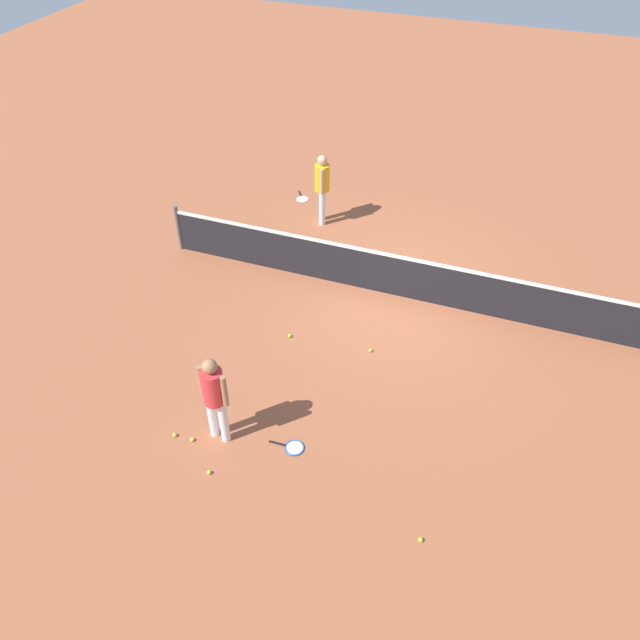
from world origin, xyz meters
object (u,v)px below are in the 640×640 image
Objects in this scene: player_far_side at (322,184)px; tennis_racket_far_player at (302,199)px; tennis_ball_by_net at (290,336)px; tennis_ball_midcourt at (420,540)px; player_near_side at (214,394)px; tennis_ball_near_player at (175,435)px; tennis_ball_baseline at (209,472)px; tennis_ball_stray_right at (192,440)px; tennis_racket_near_player at (293,447)px; tennis_ball_stray_left at (370,350)px.

tennis_racket_far_player is at bearing 134.98° from player_far_side.
tennis_ball_by_net and tennis_ball_midcourt have the same top height.
player_near_side is at bearing 168.56° from tennis_ball_midcourt.
player_near_side is 25.76× the size of tennis_ball_near_player.
tennis_ball_by_net is at bearing -78.69° from player_far_side.
player_near_side is 2.75m from tennis_ball_by_net.
tennis_racket_far_player is (-0.83, 0.83, -1.00)m from player_far_side.
tennis_ball_baseline and tennis_ball_stray_right have the same top height.
tennis_ball_baseline reaches higher than tennis_racket_far_player.
tennis_ball_by_net is 2.86m from tennis_ball_stray_right.
tennis_ball_stray_right is at bearing -81.78° from tennis_racket_far_player.
player_near_side is at bearing -93.21° from tennis_ball_by_net.
tennis_racket_far_player is at bearing 110.14° from tennis_racket_near_player.
player_near_side is at bearing -78.64° from tennis_racket_far_player.
tennis_racket_near_player is at bearing 158.75° from tennis_ball_midcourt.
player_far_side is at bearing 96.44° from tennis_ball_baseline.
player_near_side reaches higher than tennis_ball_midcourt.
player_near_side is at bearing 31.84° from tennis_ball_stray_right.
tennis_racket_near_player is 8.93× the size of tennis_ball_near_player.
player_near_side reaches higher than tennis_ball_stray_right.
tennis_ball_near_player is 3.81m from tennis_ball_stray_left.
player_far_side is at bearing 89.78° from tennis_ball_near_player.
tennis_racket_far_player is 9.52m from tennis_ball_midcourt.
player_near_side is at bearing -122.03° from tennis_ball_stray_left.
tennis_ball_near_player is at bearing 152.28° from tennis_ball_baseline.
player_far_side is at bearing 119.18° from tennis_ball_midcourt.
tennis_ball_near_player reaches higher than tennis_racket_near_player.
tennis_ball_near_player reaches higher than tennis_racket_far_player.
player_near_side is 25.76× the size of tennis_ball_midcourt.
player_far_side is 6.95m from tennis_ball_near_player.
tennis_ball_baseline reaches higher than tennis_racket_near_player.
tennis_ball_near_player is 1.00× the size of tennis_ball_by_net.
player_far_side is 6.94m from tennis_ball_stray_right.
tennis_ball_midcourt is 1.00× the size of tennis_ball_baseline.
tennis_ball_by_net is 1.00× the size of tennis_ball_baseline.
tennis_ball_midcourt is (4.09, -7.32, -0.98)m from player_far_side.
tennis_ball_stray_left is at bearing 116.88° from tennis_ball_midcourt.
tennis_ball_stray_left is at bearing 54.79° from tennis_ball_stray_right.
tennis_ball_midcourt is at bearing -6.09° from tennis_ball_near_player.
tennis_racket_near_player is 1.91m from tennis_ball_near_player.
player_far_side is 25.76× the size of tennis_ball_stray_right.
tennis_ball_stray_right reaches higher than tennis_racket_far_player.
tennis_racket_far_player is 7.78m from tennis_ball_stray_right.
tennis_ball_stray_right is at bearing -87.65° from player_far_side.
tennis_ball_midcourt is at bearing -21.25° from tennis_racket_near_player.
tennis_ball_midcourt is (4.92, -8.15, 0.02)m from tennis_racket_far_player.
tennis_ball_stray_right is (-3.81, 0.45, 0.00)m from tennis_ball_midcourt.
tennis_ball_stray_right reaches higher than tennis_racket_near_player.
tennis_ball_midcourt is (2.25, -0.88, 0.02)m from tennis_racket_near_player.
tennis_ball_midcourt and tennis_ball_stray_left have the same top height.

